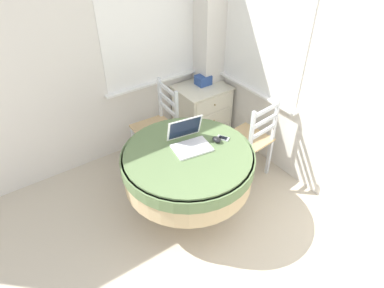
{
  "coord_description": "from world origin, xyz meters",
  "views": [
    {
      "loc": [
        -0.69,
        -0.26,
        2.55
      ],
      "look_at": [
        0.75,
        1.79,
        0.66
      ],
      "focal_mm": 32.0,
      "sensor_mm": 36.0,
      "label": 1
    }
  ],
  "objects_px": {
    "dining_chair_near_back_window": "(158,127)",
    "round_dining_table": "(188,165)",
    "laptop": "(189,141)",
    "corner_cabinet": "(202,111)",
    "dining_chair_near_right_window": "(251,140)",
    "cell_phone": "(223,138)",
    "storage_box": "(203,80)",
    "computer_mouse": "(217,140)"
  },
  "relations": [
    {
      "from": "computer_mouse",
      "to": "storage_box",
      "type": "xyz_separation_m",
      "value": [
        0.64,
        1.06,
        -0.03
      ]
    },
    {
      "from": "cell_phone",
      "to": "corner_cabinet",
      "type": "bearing_deg",
      "value": 62.95
    },
    {
      "from": "computer_mouse",
      "to": "corner_cabinet",
      "type": "bearing_deg",
      "value": 59.66
    },
    {
      "from": "dining_chair_near_back_window",
      "to": "storage_box",
      "type": "height_order",
      "value": "dining_chair_near_back_window"
    },
    {
      "from": "dining_chair_near_right_window",
      "to": "storage_box",
      "type": "xyz_separation_m",
      "value": [
        0.1,
        0.96,
        0.26
      ]
    },
    {
      "from": "round_dining_table",
      "to": "laptop",
      "type": "bearing_deg",
      "value": 47.48
    },
    {
      "from": "cell_phone",
      "to": "dining_chair_near_right_window",
      "type": "distance_m",
      "value": 0.54
    },
    {
      "from": "dining_chair_near_back_window",
      "to": "dining_chair_near_right_window",
      "type": "relative_size",
      "value": 1.0
    },
    {
      "from": "dining_chair_near_back_window",
      "to": "corner_cabinet",
      "type": "bearing_deg",
      "value": 12.42
    },
    {
      "from": "round_dining_table",
      "to": "dining_chair_near_right_window",
      "type": "xyz_separation_m",
      "value": [
        0.84,
        0.07,
        -0.13
      ]
    },
    {
      "from": "dining_chair_near_back_window",
      "to": "storage_box",
      "type": "distance_m",
      "value": 0.83
    },
    {
      "from": "round_dining_table",
      "to": "storage_box",
      "type": "xyz_separation_m",
      "value": [
        0.93,
        1.03,
        0.14
      ]
    },
    {
      "from": "dining_chair_near_back_window",
      "to": "corner_cabinet",
      "type": "xyz_separation_m",
      "value": [
        0.71,
        0.16,
        -0.12
      ]
    },
    {
      "from": "laptop",
      "to": "cell_phone",
      "type": "distance_m",
      "value": 0.32
    },
    {
      "from": "computer_mouse",
      "to": "cell_phone",
      "type": "height_order",
      "value": "computer_mouse"
    },
    {
      "from": "computer_mouse",
      "to": "corner_cabinet",
      "type": "height_order",
      "value": "computer_mouse"
    },
    {
      "from": "laptop",
      "to": "storage_box",
      "type": "xyz_separation_m",
      "value": [
        0.87,
        0.96,
        -0.05
      ]
    },
    {
      "from": "storage_box",
      "to": "round_dining_table",
      "type": "bearing_deg",
      "value": -132.06
    },
    {
      "from": "corner_cabinet",
      "to": "dining_chair_near_right_window",
      "type": "bearing_deg",
      "value": -93.18
    },
    {
      "from": "dining_chair_near_right_window",
      "to": "cell_phone",
      "type": "bearing_deg",
      "value": -168.75
    },
    {
      "from": "cell_phone",
      "to": "dining_chair_near_back_window",
      "type": "bearing_deg",
      "value": 103.31
    },
    {
      "from": "computer_mouse",
      "to": "corner_cabinet",
      "type": "xyz_separation_m",
      "value": [
        0.59,
        1.01,
        -0.42
      ]
    },
    {
      "from": "dining_chair_near_back_window",
      "to": "storage_box",
      "type": "bearing_deg",
      "value": 15.23
    },
    {
      "from": "round_dining_table",
      "to": "cell_phone",
      "type": "xyz_separation_m",
      "value": [
        0.37,
        -0.02,
        0.15
      ]
    },
    {
      "from": "laptop",
      "to": "corner_cabinet",
      "type": "distance_m",
      "value": 1.3
    },
    {
      "from": "round_dining_table",
      "to": "computer_mouse",
      "type": "relative_size",
      "value": 12.65
    },
    {
      "from": "corner_cabinet",
      "to": "computer_mouse",
      "type": "bearing_deg",
      "value": -120.34
    },
    {
      "from": "dining_chair_near_right_window",
      "to": "laptop",
      "type": "bearing_deg",
      "value": -179.88
    },
    {
      "from": "dining_chair_near_right_window",
      "to": "corner_cabinet",
      "type": "relative_size",
      "value": 1.41
    },
    {
      "from": "dining_chair_near_back_window",
      "to": "round_dining_table",
      "type": "bearing_deg",
      "value": -101.9
    },
    {
      "from": "dining_chair_near_back_window",
      "to": "corner_cabinet",
      "type": "relative_size",
      "value": 1.41
    },
    {
      "from": "corner_cabinet",
      "to": "cell_phone",
      "type": "bearing_deg",
      "value": -117.05
    },
    {
      "from": "dining_chair_near_right_window",
      "to": "storage_box",
      "type": "relative_size",
      "value": 5.62
    },
    {
      "from": "computer_mouse",
      "to": "dining_chair_near_right_window",
      "type": "bearing_deg",
      "value": 10.18
    },
    {
      "from": "laptop",
      "to": "dining_chair_near_back_window",
      "type": "bearing_deg",
      "value": 81.86
    },
    {
      "from": "round_dining_table",
      "to": "dining_chair_near_right_window",
      "type": "relative_size",
      "value": 1.25
    },
    {
      "from": "corner_cabinet",
      "to": "storage_box",
      "type": "relative_size",
      "value": 4.0
    },
    {
      "from": "storage_box",
      "to": "dining_chair_near_back_window",
      "type": "bearing_deg",
      "value": -164.77
    },
    {
      "from": "dining_chair_near_right_window",
      "to": "corner_cabinet",
      "type": "bearing_deg",
      "value": 86.82
    },
    {
      "from": "computer_mouse",
      "to": "dining_chair_near_right_window",
      "type": "height_order",
      "value": "dining_chair_near_right_window"
    },
    {
      "from": "round_dining_table",
      "to": "laptop",
      "type": "relative_size",
      "value": 3.22
    },
    {
      "from": "computer_mouse",
      "to": "dining_chair_near_right_window",
      "type": "distance_m",
      "value": 0.62
    }
  ]
}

